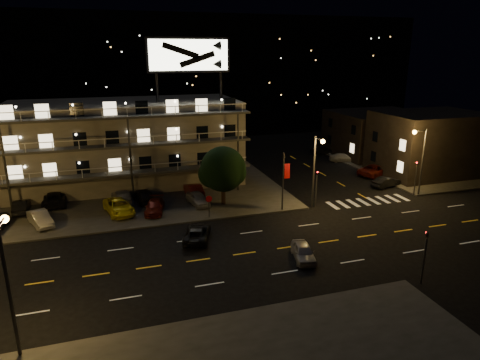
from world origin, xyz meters
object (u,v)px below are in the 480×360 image
object	(u,v)px
side_car_0	(386,182)
lot_car_4	(198,199)
road_car_west	(197,233)
road_car_east	(303,252)
tree	(223,170)
lot_car_7	(122,197)
lot_car_2	(119,207)

from	to	relation	value
side_car_0	lot_car_4	bearing A→B (deg)	73.20
road_car_west	road_car_east	bearing A→B (deg)	159.07
tree	side_car_0	xyz separation A→B (m)	(21.38, 0.23, -3.36)
tree	road_car_west	xyz separation A→B (m)	(-4.64, -8.05, -3.38)
lot_car_7	road_car_west	xyz separation A→B (m)	(6.03, -11.47, -0.27)
tree	road_car_west	distance (m)	9.89
lot_car_4	tree	bearing A→B (deg)	-23.90
lot_car_2	road_car_west	world-z (taller)	lot_car_2
road_car_east	tree	bearing A→B (deg)	114.13
tree	side_car_0	bearing A→B (deg)	0.61
road_car_east	road_car_west	distance (m)	9.87
tree	road_car_west	bearing A→B (deg)	-119.95
lot_car_4	lot_car_2	bearing A→B (deg)	170.06
road_car_east	road_car_west	xyz separation A→B (m)	(-7.54, 6.37, -0.01)
tree	road_car_east	bearing A→B (deg)	-78.64
lot_car_2	side_car_0	distance (m)	32.51
lot_car_2	lot_car_4	bearing A→B (deg)	-11.29
tree	lot_car_7	xyz separation A→B (m)	(-10.67, 3.42, -3.10)
lot_car_2	road_car_east	bearing A→B (deg)	-58.71
tree	road_car_west	size ratio (longest dim) A/B	1.41
side_car_0	lot_car_7	bearing A→B (deg)	68.50
lot_car_7	road_car_east	xyz separation A→B (m)	(13.57, -17.84, -0.26)
side_car_0	road_car_west	xyz separation A→B (m)	(-26.02, -8.28, -0.02)
lot_car_7	road_car_east	world-z (taller)	lot_car_7
lot_car_4	road_car_east	distance (m)	16.06
side_car_0	road_car_east	bearing A→B (deg)	112.58
side_car_0	road_car_east	size ratio (longest dim) A/B	1.04
tree	lot_car_4	size ratio (longest dim) A/B	1.59
lot_car_7	road_car_west	distance (m)	12.96
tree	side_car_0	world-z (taller)	tree
tree	lot_car_7	world-z (taller)	tree
lot_car_2	road_car_west	size ratio (longest dim) A/B	1.13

